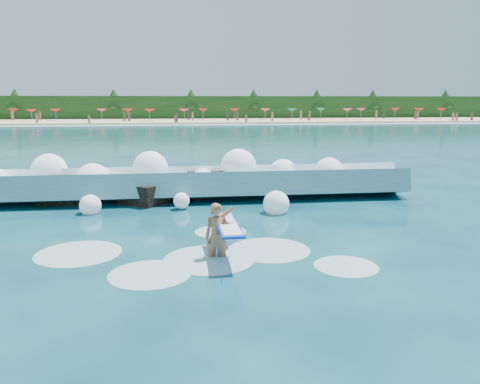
{
  "coord_description": "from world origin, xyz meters",
  "views": [
    {
      "loc": [
        -0.42,
        -12.68,
        4.11
      ],
      "look_at": [
        1.5,
        2.0,
        1.2
      ],
      "focal_mm": 35.0,
      "sensor_mm": 36.0,
      "label": 1
    }
  ],
  "objects": [
    {
      "name": "ground",
      "position": [
        0.0,
        0.0,
        0.0
      ],
      "size": [
        200.0,
        200.0,
        0.0
      ],
      "primitive_type": "plane",
      "color": "#072938",
      "rests_on": "ground"
    },
    {
      "name": "beach",
      "position": [
        0.0,
        78.0,
        0.2
      ],
      "size": [
        140.0,
        20.0,
        0.4
      ],
      "primitive_type": "cube",
      "color": "tan",
      "rests_on": "ground"
    },
    {
      "name": "wet_band",
      "position": [
        0.0,
        67.0,
        0.04
      ],
      "size": [
        140.0,
        5.0,
        0.08
      ],
      "primitive_type": "cube",
      "color": "silver",
      "rests_on": "ground"
    },
    {
      "name": "treeline",
      "position": [
        0.0,
        88.0,
        2.5
      ],
      "size": [
        140.0,
        4.0,
        5.0
      ],
      "primitive_type": "cube",
      "color": "black",
      "rests_on": "ground"
    },
    {
      "name": "breaking_wave",
      "position": [
        -0.59,
        7.11,
        0.59
      ],
      "size": [
        19.61,
        2.99,
        1.69
      ],
      "color": "teal",
      "rests_on": "ground"
    },
    {
      "name": "rock_cluster",
      "position": [
        -2.27,
        7.03,
        0.42
      ],
      "size": [
        8.07,
        3.26,
        1.34
      ],
      "color": "black",
      "rests_on": "ground"
    },
    {
      "name": "surfer_with_board",
      "position": [
        0.58,
        -0.91,
        0.66
      ],
      "size": [
        0.93,
        2.94,
        1.8
      ],
      "color": "#8D5A42",
      "rests_on": "ground"
    },
    {
      "name": "wave_spray",
      "position": [
        -0.64,
        6.98,
        1.01
      ],
      "size": [
        15.01,
        4.89,
        2.19
      ],
      "color": "white",
      "rests_on": "ground"
    },
    {
      "name": "surf_foam",
      "position": [
        -0.05,
        -0.61,
        0.0
      ],
      "size": [
        8.91,
        5.32,
        0.12
      ],
      "color": "silver",
      "rests_on": "ground"
    },
    {
      "name": "beach_umbrellas",
      "position": [
        0.14,
        80.44,
        2.25
      ],
      "size": [
        112.72,
        6.4,
        0.5
      ],
      "color": "#D83F67",
      "rests_on": "ground"
    },
    {
      "name": "beachgoers",
      "position": [
        -6.82,
        73.77,
        1.07
      ],
      "size": [
        104.24,
        12.51,
        1.92
      ],
      "color": "#3F332D",
      "rests_on": "ground"
    }
  ]
}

